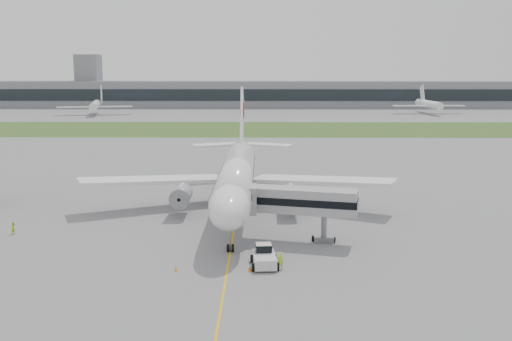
{
  "coord_description": "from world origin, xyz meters",
  "views": [
    {
      "loc": [
        3.66,
        -79.38,
        21.49
      ],
      "look_at": [
        2.86,
        2.0,
        6.65
      ],
      "focal_mm": 40.0,
      "sensor_mm": 36.0,
      "label": 1
    }
  ],
  "objects_px": {
    "pushback_tug": "(264,257)",
    "ground_crew_near": "(280,261)",
    "jet_bridge": "(292,201)",
    "airliner": "(237,174)"
  },
  "relations": [
    {
      "from": "pushback_tug",
      "to": "ground_crew_near",
      "type": "relative_size",
      "value": 2.3
    },
    {
      "from": "pushback_tug",
      "to": "ground_crew_near",
      "type": "distance_m",
      "value": 2.13
    },
    {
      "from": "jet_bridge",
      "to": "ground_crew_near",
      "type": "relative_size",
      "value": 7.88
    },
    {
      "from": "airliner",
      "to": "pushback_tug",
      "type": "distance_m",
      "value": 25.27
    },
    {
      "from": "airliner",
      "to": "ground_crew_near",
      "type": "xyz_separation_m",
      "value": [
        5.67,
        -25.8,
        -4.69
      ]
    },
    {
      "from": "airliner",
      "to": "ground_crew_near",
      "type": "height_order",
      "value": "airliner"
    },
    {
      "from": "pushback_tug",
      "to": "jet_bridge",
      "type": "height_order",
      "value": "jet_bridge"
    },
    {
      "from": "pushback_tug",
      "to": "ground_crew_near",
      "type": "bearing_deg",
      "value": -41.39
    },
    {
      "from": "airliner",
      "to": "pushback_tug",
      "type": "height_order",
      "value": "airliner"
    },
    {
      "from": "airliner",
      "to": "pushback_tug",
      "type": "xyz_separation_m",
      "value": [
        3.98,
        -24.52,
        -4.66
      ]
    }
  ]
}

